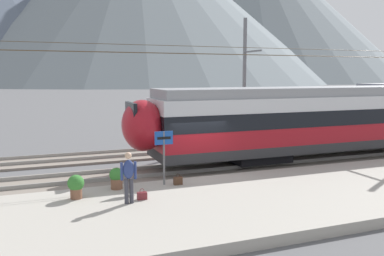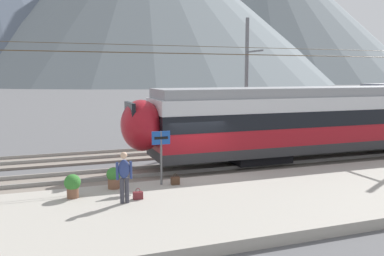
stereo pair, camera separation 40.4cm
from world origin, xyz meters
name	(u,v)px [view 1 (the left image)]	position (x,y,z in m)	size (l,w,h in m)	color
ground_plane	(196,178)	(0.00, 0.00, 0.00)	(400.00, 400.00, 0.00)	#565659
platform_slab	(242,203)	(0.00, -4.24, 0.17)	(120.00, 6.34, 0.34)	#A39E93
track_near	(187,171)	(0.00, 1.16, 0.07)	(120.00, 3.00, 0.28)	slate
track_far	(159,153)	(0.00, 5.74, 0.07)	(120.00, 3.00, 0.28)	slate
train_near_platform	(380,115)	(11.46, 1.16, 2.23)	(28.61, 2.91, 4.27)	#2D2D30
catenary_mast_far_side	(245,79)	(6.40, 7.49, 4.22)	(47.97, 2.19, 8.10)	slate
platform_sign	(164,146)	(-1.99, -1.72, 1.85)	(0.70, 0.08, 2.05)	#59595B
passenger_walking	(129,175)	(-3.70, -3.45, 1.29)	(0.53, 0.22, 1.69)	#383842
handbag_beside_passenger	(142,196)	(-3.21, -3.19, 0.47)	(0.32, 0.18, 0.38)	maroon
handbag_near_sign	(178,181)	(-1.49, -1.89, 0.49)	(0.32, 0.18, 0.42)	#472D1E
potted_plant_platform_edge	(116,177)	(-3.77, -1.63, 0.78)	(0.52, 0.52, 0.79)	brown
potted_plant_by_shelter	(76,185)	(-5.26, -2.30, 0.82)	(0.56, 0.56, 0.81)	brown
mountain_central_peak	(136,2)	(44.35, 198.77, 42.15)	(198.02, 198.02, 84.31)	slate
mountain_right_ridge	(248,8)	(122.23, 219.87, 46.58)	(194.27, 194.27, 93.16)	slate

